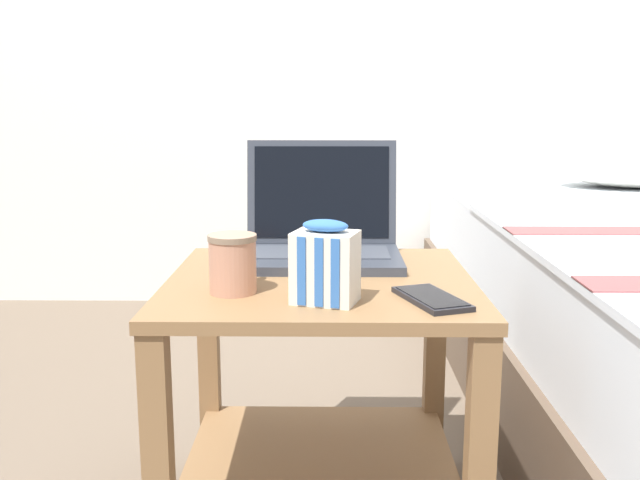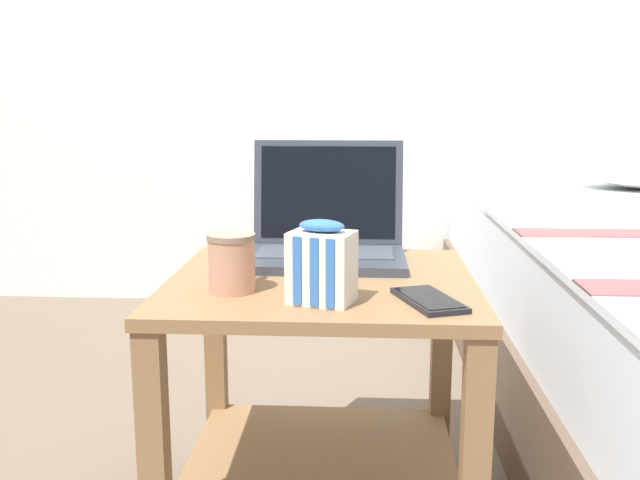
% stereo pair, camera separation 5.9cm
% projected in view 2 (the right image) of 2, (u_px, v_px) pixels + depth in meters
% --- Properties ---
extents(bedside_table, '(0.56, 0.54, 0.50)m').
position_uv_depth(bedside_table, '(321.00, 369.00, 1.36)').
color(bedside_table, olive).
rests_on(bedside_table, ground_plane).
extents(laptop, '(0.32, 0.27, 0.24)m').
position_uv_depth(laptop, '(325.00, 236.00, 1.48)').
color(laptop, '#333842').
rests_on(laptop, bedside_table).
extents(mug_front_left, '(0.08, 0.13, 0.10)m').
position_uv_depth(mug_front_left, '(233.00, 259.00, 1.22)').
color(mug_front_left, tan).
rests_on(mug_front_left, bedside_table).
extents(snack_bag, '(0.12, 0.10, 0.14)m').
position_uv_depth(snack_bag, '(322.00, 264.00, 1.15)').
color(snack_bag, silver).
rests_on(snack_bag, bedside_table).
extents(cell_phone, '(0.12, 0.17, 0.01)m').
position_uv_depth(cell_phone, '(429.00, 300.00, 1.16)').
color(cell_phone, black).
rests_on(cell_phone, bedside_table).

